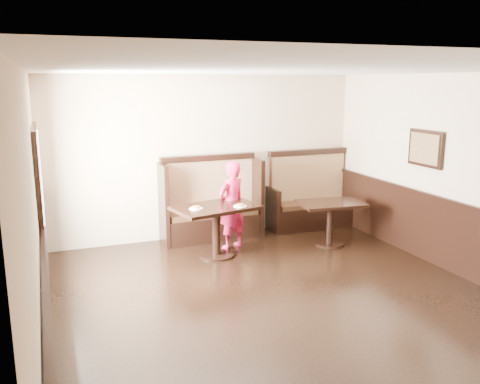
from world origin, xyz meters
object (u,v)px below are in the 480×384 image
booth_neighbor (310,202)px  table_main (216,218)px  table_neighbor (330,213)px  booth_main (211,209)px  child (232,205)px

booth_neighbor → table_main: size_ratio=1.17×
table_main → booth_neighbor: bearing=11.4°
booth_neighbor → table_neighbor: size_ratio=1.47×
booth_neighbor → table_neighbor: (-0.22, -1.08, 0.07)m
booth_neighbor → table_neighbor: 1.11m
table_main → booth_main: bearing=64.9°
table_neighbor → booth_main: bearing=154.6°
booth_neighbor → child: bearing=-160.7°
table_neighbor → child: child is taller
table_main → table_neighbor: bearing=-16.2°
booth_main → table_main: 0.97m
booth_main → booth_neighbor: same height
table_main → child: bearing=27.8°
booth_main → table_main: (-0.22, -0.94, 0.09)m
child → table_main: bearing=16.7°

